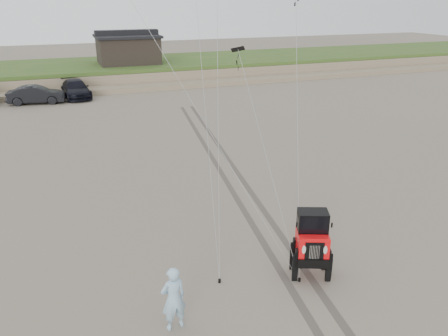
% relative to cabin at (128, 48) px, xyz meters
% --- Properties ---
extents(ground, '(160.00, 160.00, 0.00)m').
position_rel_cabin_xyz_m(ground, '(-2.00, -37.00, -3.24)').
color(ground, '#6B6054').
rests_on(ground, ground).
extents(dune_ridge, '(160.00, 14.25, 1.73)m').
position_rel_cabin_xyz_m(dune_ridge, '(-2.00, 0.50, -2.42)').
color(dune_ridge, '#7A6B54').
rests_on(dune_ridge, ground).
extents(cabin, '(6.40, 5.40, 3.35)m').
position_rel_cabin_xyz_m(cabin, '(0.00, 0.00, 0.00)').
color(cabin, black).
rests_on(cabin, dune_ridge).
extents(truck_b, '(4.67, 2.21, 1.48)m').
position_rel_cabin_xyz_m(truck_b, '(-9.08, -8.63, -2.50)').
color(truck_b, black).
rests_on(truck_b, ground).
extents(truck_c, '(2.52, 5.27, 1.48)m').
position_rel_cabin_xyz_m(truck_c, '(-5.90, -7.28, -2.50)').
color(truck_c, black).
rests_on(truck_c, ground).
extents(jeep, '(3.63, 5.07, 1.73)m').
position_rel_cabin_xyz_m(jeep, '(-0.77, -37.43, -2.37)').
color(jeep, '#FF0D11').
rests_on(jeep, ground).
extents(man, '(0.72, 0.52, 1.85)m').
position_rel_cabin_xyz_m(man, '(-5.33, -38.16, -2.31)').
color(man, '#89B0D3').
rests_on(man, ground).
extents(stake_main, '(0.08, 0.08, 0.12)m').
position_rel_cabin_xyz_m(stake_main, '(-3.54, -36.76, -3.18)').
color(stake_main, black).
rests_on(stake_main, ground).
extents(stake_aux, '(0.08, 0.08, 0.12)m').
position_rel_cabin_xyz_m(stake_aux, '(-1.22, -37.60, -3.18)').
color(stake_aux, black).
rests_on(stake_aux, ground).
extents(tire_tracks, '(5.22, 29.74, 0.01)m').
position_rel_cabin_xyz_m(tire_tracks, '(0.00, -29.00, -3.23)').
color(tire_tracks, '#4C443D').
rests_on(tire_tracks, ground).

